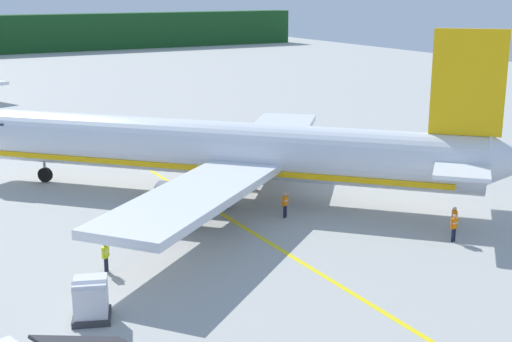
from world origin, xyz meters
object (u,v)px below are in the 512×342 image
(airliner_foreground, at_px, (223,150))
(cargo_container_near, at_px, (91,300))
(crew_loader_right, at_px, (454,218))
(crew_loader_left, at_px, (106,255))
(crew_marshaller, at_px, (454,226))
(crew_supervisor, at_px, (285,203))

(airliner_foreground, xyz_separation_m, cargo_container_near, (-13.53, -14.02, -2.42))
(cargo_container_near, height_order, crew_loader_right, cargo_container_near)
(airliner_foreground, relative_size, crew_loader_right, 19.92)
(crew_loader_left, bearing_deg, crew_marshaller, -16.07)
(crew_supervisor, bearing_deg, crew_loader_right, -45.25)
(airliner_foreground, distance_m, crew_marshaller, 16.58)
(crew_loader_right, bearing_deg, crew_supervisor, 134.75)
(airliner_foreground, height_order, crew_loader_left, airliner_foreground)
(crew_loader_right, height_order, crew_supervisor, crew_supervisor)
(crew_marshaller, bearing_deg, airliner_foreground, 117.78)
(airliner_foreground, relative_size, crew_marshaller, 19.65)
(airliner_foreground, xyz_separation_m, crew_supervisor, (1.42, -6.00, -2.41))
(crew_marshaller, distance_m, crew_supervisor, 10.54)
(airliner_foreground, distance_m, cargo_container_near, 19.63)
(crew_marshaller, bearing_deg, crew_loader_left, 163.93)
(crew_marshaller, relative_size, crew_supervisor, 0.99)
(cargo_container_near, distance_m, crew_supervisor, 16.96)
(airliner_foreground, distance_m, crew_loader_right, 16.19)
(crew_loader_left, distance_m, crew_loader_right, 20.52)
(cargo_container_near, bearing_deg, crew_supervisor, 28.20)
(crew_marshaller, relative_size, crew_loader_left, 1.01)
(cargo_container_near, relative_size, crew_marshaller, 1.28)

